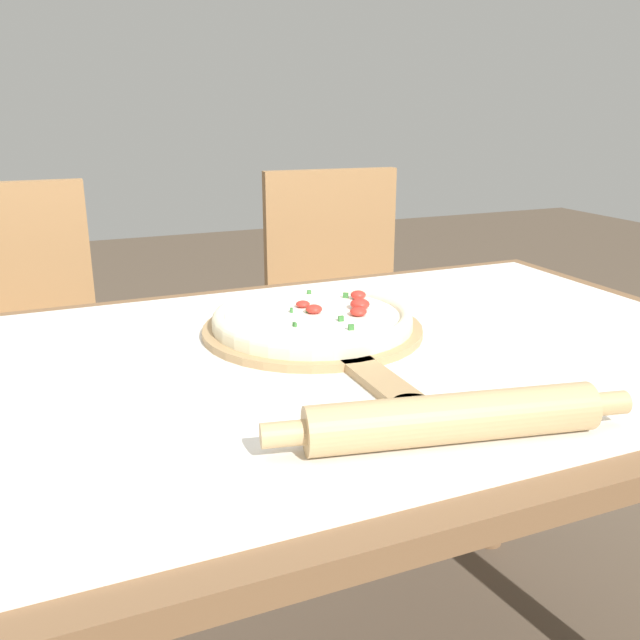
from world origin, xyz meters
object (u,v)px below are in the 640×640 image
Objects in this scene: rolling_pin at (453,418)px; chair_left at (17,350)px; pizza_peel at (317,333)px; pizza at (313,318)px; chair_right at (341,310)px.

rolling_pin is 0.45× the size of chair_left.
pizza reaches higher than pizza_peel.
pizza is at bearing -113.71° from chair_right.
pizza_peel is 0.37m from rolling_pin.
pizza is at bearing -56.87° from chair_left.
pizza is at bearing 89.92° from rolling_pin.
chair_right is at bearing 71.09° from rolling_pin.
pizza_peel is 0.03m from pizza.
rolling_pin is 1.21m from chair_left.
pizza is 0.39m from rolling_pin.
chair_left and chair_right have the same top height.
chair_right is (0.83, -0.00, 0.00)m from chair_left.
pizza_peel is 1.63× the size of pizza.
chair_left is at bearing 121.88° from pizza_peel.
chair_left is (-0.46, 0.71, -0.23)m from pizza.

